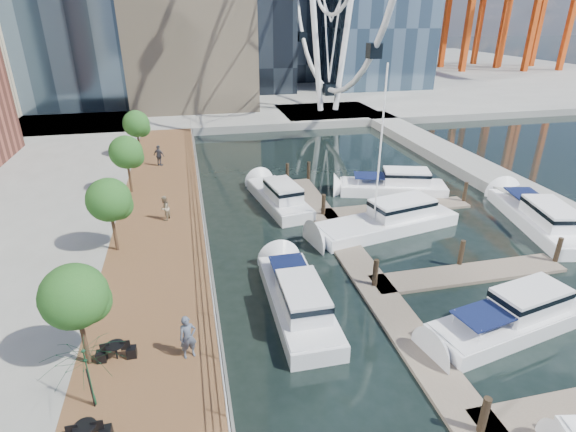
# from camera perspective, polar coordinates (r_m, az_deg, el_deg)

# --- Properties ---
(ground) EXTENTS (520.00, 520.00, 0.00)m
(ground) POSITION_cam_1_polar(r_m,az_deg,el_deg) (19.73, 11.86, -22.62)
(ground) COLOR black
(ground) RESTS_ON ground
(boardwalk) EXTENTS (6.00, 60.00, 1.00)m
(boardwalk) POSITION_cam_1_polar(r_m,az_deg,el_deg) (30.35, -16.00, -3.56)
(boardwalk) COLOR brown
(boardwalk) RESTS_ON ground
(seawall) EXTENTS (0.25, 60.00, 1.00)m
(seawall) POSITION_cam_1_polar(r_m,az_deg,el_deg) (30.26, -10.34, -3.05)
(seawall) COLOR #595954
(seawall) RESTS_ON ground
(land_far) EXTENTS (200.00, 114.00, 1.00)m
(land_far) POSITION_cam_1_polar(r_m,az_deg,el_deg) (114.94, -9.86, 17.29)
(land_far) COLOR gray
(land_far) RESTS_ON ground
(breakwater) EXTENTS (4.00, 60.00, 1.00)m
(breakwater) POSITION_cam_1_polar(r_m,az_deg,el_deg) (43.74, 25.55, 3.67)
(breakwater) COLOR gray
(breakwater) RESTS_ON ground
(pier) EXTENTS (14.00, 12.00, 1.00)m
(pier) POSITION_cam_1_polar(r_m,az_deg,el_deg) (68.54, 5.07, 12.81)
(pier) COLOR gray
(pier) RESTS_ON ground
(railing) EXTENTS (0.10, 60.00, 1.05)m
(railing) POSITION_cam_1_polar(r_m,az_deg,el_deg) (29.80, -10.68, -1.32)
(railing) COLOR white
(railing) RESTS_ON boardwalk
(floating_docks) EXTENTS (16.00, 34.00, 2.60)m
(floating_docks) POSITION_cam_1_polar(r_m,az_deg,el_deg) (29.68, 18.34, -4.58)
(floating_docks) COLOR #6D6051
(floating_docks) RESTS_ON ground
(street_trees) EXTENTS (2.60, 42.60, 4.60)m
(street_trees) POSITION_cam_1_polar(r_m,az_deg,el_deg) (28.21, -21.80, 1.90)
(street_trees) COLOR #3F2B1C
(street_trees) RESTS_ON ground
(yacht_foreground) EXTENTS (9.82, 4.39, 2.15)m
(yacht_foreground) POSITION_cam_1_polar(r_m,az_deg,el_deg) (25.22, 26.13, -12.96)
(yacht_foreground) COLOR silver
(yacht_foreground) RESTS_ON ground
(pedestrian_near) EXTENTS (0.82, 0.64, 1.98)m
(pedestrian_near) POSITION_cam_1_polar(r_m,az_deg,el_deg) (19.74, -12.60, -14.78)
(pedestrian_near) COLOR #495161
(pedestrian_near) RESTS_ON boardwalk
(pedestrian_mid) EXTENTS (0.98, 1.07, 1.77)m
(pedestrian_mid) POSITION_cam_1_polar(r_m,az_deg,el_deg) (32.27, -15.41, 0.96)
(pedestrian_mid) COLOR gray
(pedestrian_mid) RESTS_ON boardwalk
(pedestrian_far) EXTENTS (1.22, 1.05, 1.97)m
(pedestrian_far) POSITION_cam_1_polar(r_m,az_deg,el_deg) (44.20, -16.05, 7.38)
(pedestrian_far) COLOR #33353F
(pedestrian_far) RESTS_ON boardwalk
(moored_yachts) EXTENTS (23.65, 32.77, 11.50)m
(moored_yachts) POSITION_cam_1_polar(r_m,az_deg,el_deg) (32.26, 13.95, -2.58)
(moored_yachts) COLOR white
(moored_yachts) RESTS_ON ground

